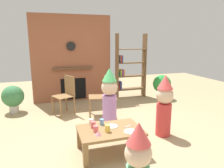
{
  "coord_description": "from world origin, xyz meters",
  "views": [
    {
      "loc": [
        -1.05,
        -3.37,
        1.71
      ],
      "look_at": [
        0.15,
        0.4,
        0.88
      ],
      "focal_mm": 33.53,
      "sensor_mm": 36.0,
      "label": 1
    }
  ],
  "objects_px": {
    "child_in_pink": "(164,104)",
    "potted_plant_tall": "(162,85)",
    "child_with_cone_hat": "(138,166)",
    "potted_plant_short": "(13,97)",
    "paper_cup_far_left": "(93,125)",
    "child_by_the_chairs": "(109,96)",
    "dining_chair_left": "(66,93)",
    "dining_chair_middle": "(101,94)",
    "paper_cup_center": "(91,122)",
    "paper_cup_near_left": "(108,128)",
    "bookshelf": "(129,68)",
    "paper_cup_near_right": "(102,122)",
    "paper_plate_front": "(131,132)",
    "paper_cup_far_right": "(96,129)",
    "coffee_table": "(110,133)",
    "birthday_cake_slice": "(98,133)",
    "paper_plate_rear": "(112,126)"
  },
  "relations": [
    {
      "from": "birthday_cake_slice",
      "to": "child_with_cone_hat",
      "type": "bearing_deg",
      "value": -82.43
    },
    {
      "from": "child_with_cone_hat",
      "to": "potted_plant_short",
      "type": "relative_size",
      "value": 1.48
    },
    {
      "from": "paper_cup_near_left",
      "to": "birthday_cake_slice",
      "type": "distance_m",
      "value": 0.18
    },
    {
      "from": "potted_plant_tall",
      "to": "paper_cup_far_left",
      "type": "bearing_deg",
      "value": -138.08
    },
    {
      "from": "bookshelf",
      "to": "coffee_table",
      "type": "height_order",
      "value": "bookshelf"
    },
    {
      "from": "paper_cup_far_left",
      "to": "child_by_the_chairs",
      "type": "bearing_deg",
      "value": 58.77
    },
    {
      "from": "dining_chair_left",
      "to": "potted_plant_tall",
      "type": "xyz_separation_m",
      "value": [
        2.82,
        0.48,
        -0.1
      ]
    },
    {
      "from": "dining_chair_left",
      "to": "dining_chair_middle",
      "type": "bearing_deg",
      "value": 130.19
    },
    {
      "from": "paper_plate_front",
      "to": "paper_plate_rear",
      "type": "distance_m",
      "value": 0.34
    },
    {
      "from": "paper_cup_near_left",
      "to": "paper_cup_far_right",
      "type": "distance_m",
      "value": 0.18
    },
    {
      "from": "paper_cup_near_left",
      "to": "child_with_cone_hat",
      "type": "xyz_separation_m",
      "value": [
        -0.02,
        -1.12,
        0.08
      ]
    },
    {
      "from": "bookshelf",
      "to": "paper_cup_near_right",
      "type": "bearing_deg",
      "value": -119.89
    },
    {
      "from": "paper_plate_front",
      "to": "dining_chair_middle",
      "type": "height_order",
      "value": "dining_chair_middle"
    },
    {
      "from": "paper_cup_far_left",
      "to": "potted_plant_tall",
      "type": "bearing_deg",
      "value": 41.92
    },
    {
      "from": "paper_cup_far_right",
      "to": "birthday_cake_slice",
      "type": "xyz_separation_m",
      "value": [
        0.01,
        -0.13,
        -0.01
      ]
    },
    {
      "from": "bookshelf",
      "to": "coffee_table",
      "type": "bearing_deg",
      "value": -116.91
    },
    {
      "from": "child_by_the_chairs",
      "to": "potted_plant_tall",
      "type": "xyz_separation_m",
      "value": [
        2.06,
        1.45,
        -0.21
      ]
    },
    {
      "from": "coffee_table",
      "to": "paper_cup_far_left",
      "type": "distance_m",
      "value": 0.29
    },
    {
      "from": "coffee_table",
      "to": "child_by_the_chairs",
      "type": "height_order",
      "value": "child_by_the_chairs"
    },
    {
      "from": "coffee_table",
      "to": "dining_chair_middle",
      "type": "bearing_deg",
      "value": 79.68
    },
    {
      "from": "paper_cup_center",
      "to": "child_in_pink",
      "type": "distance_m",
      "value": 1.35
    },
    {
      "from": "paper_cup_center",
      "to": "paper_plate_front",
      "type": "bearing_deg",
      "value": -42.08
    },
    {
      "from": "paper_cup_center",
      "to": "potted_plant_tall",
      "type": "bearing_deg",
      "value": 40.19
    },
    {
      "from": "child_by_the_chairs",
      "to": "dining_chair_middle",
      "type": "height_order",
      "value": "child_by_the_chairs"
    },
    {
      "from": "paper_cup_near_left",
      "to": "dining_chair_middle",
      "type": "xyz_separation_m",
      "value": [
        0.36,
        1.71,
        0.08
      ]
    },
    {
      "from": "birthday_cake_slice",
      "to": "paper_cup_far_left",
      "type": "bearing_deg",
      "value": 92.31
    },
    {
      "from": "dining_chair_left",
      "to": "child_with_cone_hat",
      "type": "bearing_deg",
      "value": 71.16
    },
    {
      "from": "potted_plant_tall",
      "to": "paper_cup_center",
      "type": "bearing_deg",
      "value": -139.81
    },
    {
      "from": "paper_cup_center",
      "to": "paper_cup_far_left",
      "type": "distance_m",
      "value": 0.13
    },
    {
      "from": "paper_cup_center",
      "to": "bookshelf",
      "type": "bearing_deg",
      "value": 57.07
    },
    {
      "from": "paper_cup_center",
      "to": "dining_chair_middle",
      "type": "relative_size",
      "value": 0.1
    },
    {
      "from": "paper_cup_center",
      "to": "child_in_pink",
      "type": "height_order",
      "value": "child_in_pink"
    },
    {
      "from": "dining_chair_middle",
      "to": "child_by_the_chairs",
      "type": "bearing_deg",
      "value": 100.58
    },
    {
      "from": "paper_cup_near_left",
      "to": "dining_chair_left",
      "type": "height_order",
      "value": "dining_chair_left"
    },
    {
      "from": "paper_cup_far_left",
      "to": "potted_plant_tall",
      "type": "xyz_separation_m",
      "value": [
        2.6,
        2.33,
        -0.02
      ]
    },
    {
      "from": "coffee_table",
      "to": "birthday_cake_slice",
      "type": "bearing_deg",
      "value": -145.41
    },
    {
      "from": "potted_plant_tall",
      "to": "child_by_the_chairs",
      "type": "bearing_deg",
      "value": -144.86
    },
    {
      "from": "paper_cup_near_right",
      "to": "child_in_pink",
      "type": "distance_m",
      "value": 1.19
    },
    {
      "from": "bookshelf",
      "to": "child_in_pink",
      "type": "xyz_separation_m",
      "value": [
        -0.38,
        -2.63,
        -0.29
      ]
    },
    {
      "from": "potted_plant_tall",
      "to": "paper_cup_far_right",
      "type": "bearing_deg",
      "value": -136.2
    },
    {
      "from": "child_in_pink",
      "to": "potted_plant_tall",
      "type": "distance_m",
      "value": 2.52
    },
    {
      "from": "paper_plate_rear",
      "to": "coffee_table",
      "type": "bearing_deg",
      "value": -122.89
    },
    {
      "from": "child_with_cone_hat",
      "to": "potted_plant_short",
      "type": "xyz_separation_m",
      "value": [
        -1.59,
        3.66,
        -0.13
      ]
    },
    {
      "from": "paper_cup_near_right",
      "to": "child_by_the_chairs",
      "type": "bearing_deg",
      "value": 64.88
    },
    {
      "from": "bookshelf",
      "to": "child_in_pink",
      "type": "height_order",
      "value": "bookshelf"
    },
    {
      "from": "paper_cup_center",
      "to": "coffee_table",
      "type": "bearing_deg",
      "value": -47.21
    },
    {
      "from": "paper_cup_far_left",
      "to": "paper_cup_far_right",
      "type": "xyz_separation_m",
      "value": [
        0.01,
        -0.15,
        -0.0
      ]
    },
    {
      "from": "bookshelf",
      "to": "paper_plate_front",
      "type": "distance_m",
      "value": 3.38
    },
    {
      "from": "paper_cup_far_right",
      "to": "paper_plate_front",
      "type": "height_order",
      "value": "paper_cup_far_right"
    },
    {
      "from": "child_with_cone_hat",
      "to": "potted_plant_short",
      "type": "height_order",
      "value": "child_with_cone_hat"
    }
  ]
}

